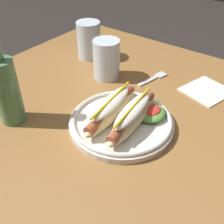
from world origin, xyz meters
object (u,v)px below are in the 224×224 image
at_px(hot_dog_plate, 123,117).
at_px(fork, 154,78).
at_px(glass_bottle, 6,89).
at_px(extra_cup, 89,40).
at_px(water_cup, 106,59).
at_px(napkin, 206,91).

xyz_separation_m(hot_dog_plate, fork, (0.25, 0.05, -0.02)).
distance_m(hot_dog_plate, glass_bottle, 0.29).
bearing_deg(extra_cup, water_cup, -118.95).
relative_size(fork, napkin, 0.93).
bearing_deg(napkin, extra_cup, 94.50).
distance_m(hot_dog_plate, water_cup, 0.25).
relative_size(fork, water_cup, 0.97).
distance_m(water_cup, glass_bottle, 0.33).
relative_size(water_cup, napkin, 0.96).
bearing_deg(fork, extra_cup, 103.68).
height_order(fork, napkin, same).
relative_size(fork, glass_bottle, 0.52).
xyz_separation_m(extra_cup, glass_bottle, (-0.40, -0.08, 0.03)).
xyz_separation_m(fork, napkin, (0.03, -0.16, -0.00)).
xyz_separation_m(fork, extra_cup, (-0.00, 0.27, 0.06)).
xyz_separation_m(hot_dog_plate, glass_bottle, (-0.15, 0.24, 0.07)).
relative_size(hot_dog_plate, napkin, 2.05).
relative_size(hot_dog_plate, fork, 2.20).
distance_m(water_cup, napkin, 0.32).
bearing_deg(hot_dog_plate, water_cup, 47.23).
bearing_deg(glass_bottle, napkin, -39.20).
bearing_deg(hot_dog_plate, extra_cup, 52.59).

